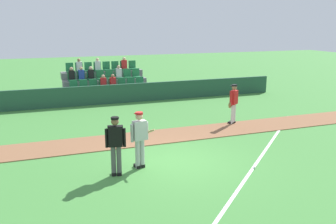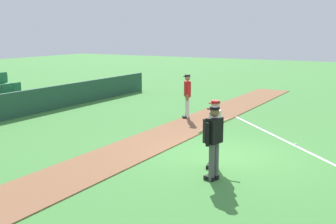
% 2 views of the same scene
% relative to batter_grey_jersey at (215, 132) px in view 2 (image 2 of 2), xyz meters
% --- Properties ---
extents(ground_plane, '(80.00, 80.00, 0.00)m').
position_rel_batter_grey_jersey_xyz_m(ground_plane, '(1.14, 0.12, -0.97)').
color(ground_plane, '#42843A').
extents(infield_dirt_path, '(28.00, 1.82, 0.03)m').
position_rel_batter_grey_jersey_xyz_m(infield_dirt_path, '(1.14, 2.79, -0.95)').
color(infield_dirt_path, brown).
rests_on(infield_dirt_path, ground).
extents(foul_line_chalk, '(8.75, 8.36, 0.01)m').
position_rel_batter_grey_jersey_xyz_m(foul_line_chalk, '(4.14, -0.38, -0.96)').
color(foul_line_chalk, white).
rests_on(foul_line_chalk, ground).
extents(batter_grey_jersey, '(0.73, 0.73, 1.76)m').
position_rel_batter_grey_jersey_xyz_m(batter_grey_jersey, '(0.00, 0.00, 0.00)').
color(batter_grey_jersey, '#B2B2B2').
rests_on(batter_grey_jersey, ground).
extents(umpire_home_plate, '(0.58, 0.37, 1.76)m').
position_rel_batter_grey_jersey_xyz_m(umpire_home_plate, '(-0.80, -0.31, 0.03)').
color(umpire_home_plate, '#4C4C4C').
rests_on(umpire_home_plate, ground).
extents(runner_red_jersey, '(0.61, 0.46, 1.76)m').
position_rel_batter_grey_jersey_xyz_m(runner_red_jersey, '(5.24, 3.47, -0.01)').
color(runner_red_jersey, silver).
rests_on(runner_red_jersey, ground).
extents(baseball, '(0.07, 0.07, 0.07)m').
position_rel_batter_grey_jersey_xyz_m(baseball, '(3.25, -1.30, -0.93)').
color(baseball, white).
rests_on(baseball, ground).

